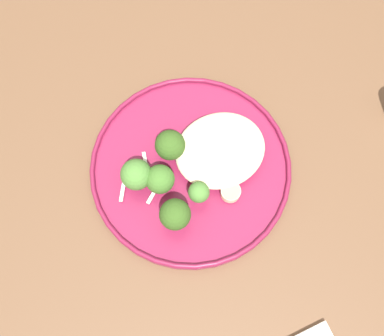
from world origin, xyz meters
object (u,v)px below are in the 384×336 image
at_px(broccoli_floret_front_edge, 136,175).
at_px(broccoli_floret_small_sprig, 175,215).
at_px(seared_scallop_rear_pale, 219,140).
at_px(broccoli_floret_right_tilted, 199,193).
at_px(seared_scallop_on_noodles, 231,192).
at_px(broccoli_floret_tall_stalk, 170,145).
at_px(dinner_plate, 192,171).
at_px(seared_scallop_left_edge, 209,161).
at_px(seared_scallop_tilted_round, 179,150).
at_px(broccoli_floret_split_head, 160,179).
at_px(seared_scallop_front_small, 224,157).

bearing_deg(broccoli_floret_front_edge, broccoli_floret_small_sprig, 107.71).
distance_m(seared_scallop_rear_pale, broccoli_floret_front_edge, 0.13).
xyz_separation_m(broccoli_floret_small_sprig, broccoli_floret_front_edge, (0.02, -0.08, -0.01)).
xyz_separation_m(broccoli_floret_right_tilted, broccoli_floret_front_edge, (0.07, -0.06, 0.00)).
distance_m(seared_scallop_on_noodles, broccoli_floret_tall_stalk, 0.11).
relative_size(broccoli_floret_tall_stalk, broccoli_floret_front_edge, 1.02).
height_order(broccoli_floret_right_tilted, broccoli_floret_front_edge, broccoli_floret_front_edge).
relative_size(dinner_plate, broccoli_floret_front_edge, 5.20).
distance_m(seared_scallop_left_edge, broccoli_floret_tall_stalk, 0.06).
xyz_separation_m(dinner_plate, seared_scallop_left_edge, (-0.03, 0.00, 0.01)).
xyz_separation_m(seared_scallop_tilted_round, broccoli_floret_small_sprig, (0.05, 0.09, 0.03)).
distance_m(dinner_plate, broccoli_floret_right_tilted, 0.05).
bearing_deg(dinner_plate, broccoli_floret_tall_stalk, -64.64).
bearing_deg(seared_scallop_on_noodles, seared_scallop_tilted_round, -66.55).
xyz_separation_m(broccoli_floret_tall_stalk, broccoli_floret_right_tilted, (-0.01, 0.08, -0.00)).
bearing_deg(seared_scallop_tilted_round, broccoli_floret_tall_stalk, -14.99).
xyz_separation_m(broccoli_floret_split_head, broccoli_floret_right_tilted, (-0.04, 0.04, -0.00)).
height_order(dinner_plate, broccoli_floret_tall_stalk, broccoli_floret_tall_stalk).
height_order(dinner_plate, seared_scallop_tilted_round, seared_scallop_tilted_round).
relative_size(seared_scallop_rear_pale, broccoli_floret_right_tilted, 0.65).
distance_m(seared_scallop_front_small, broccoli_floret_tall_stalk, 0.08).
distance_m(broccoli_floret_small_sprig, broccoli_floret_front_edge, 0.08).
xyz_separation_m(seared_scallop_left_edge, broccoli_floret_right_tilted, (0.04, 0.04, 0.02)).
bearing_deg(broccoli_floret_right_tilted, dinner_plate, -103.05).
relative_size(broccoli_floret_small_sprig, broccoli_floret_right_tilted, 1.34).
bearing_deg(dinner_plate, seared_scallop_tilted_round, -81.08).
bearing_deg(seared_scallop_rear_pale, broccoli_floret_tall_stalk, -11.06).
bearing_deg(seared_scallop_left_edge, seared_scallop_front_small, 170.89).
bearing_deg(seared_scallop_rear_pale, seared_scallop_on_noodles, 74.74).
distance_m(seared_scallop_on_noodles, seared_scallop_tilted_round, 0.10).
bearing_deg(seared_scallop_on_noodles, seared_scallop_left_edge, -83.27).
distance_m(broccoli_floret_tall_stalk, broccoli_floret_front_edge, 0.06).
bearing_deg(seared_scallop_left_edge, seared_scallop_tilted_round, -46.72).
bearing_deg(broccoli_floret_split_head, broccoli_floret_tall_stalk, -130.59).
height_order(seared_scallop_left_edge, broccoli_floret_front_edge, broccoli_floret_front_edge).
relative_size(seared_scallop_rear_pale, seared_scallop_tilted_round, 1.42).
height_order(seared_scallop_on_noodles, seared_scallop_tilted_round, seared_scallop_on_noodles).
xyz_separation_m(seared_scallop_front_small, broccoli_floret_tall_stalk, (0.06, -0.04, 0.02)).
relative_size(broccoli_floret_small_sprig, broccoli_floret_front_edge, 1.15).
distance_m(seared_scallop_on_noodles, seared_scallop_left_edge, 0.05).
bearing_deg(broccoli_floret_small_sprig, broccoli_floret_split_head, -92.63).
height_order(dinner_plate, broccoli_floret_small_sprig, broccoli_floret_small_sprig).
distance_m(dinner_plate, seared_scallop_on_noodles, 0.07).
bearing_deg(broccoli_floret_tall_stalk, broccoli_floret_front_edge, 17.73).
bearing_deg(broccoli_floret_tall_stalk, dinner_plate, 115.36).
bearing_deg(dinner_plate, seared_scallop_left_edge, 177.11).
xyz_separation_m(seared_scallop_left_edge, broccoli_floret_small_sprig, (0.08, 0.06, 0.03)).
relative_size(seared_scallop_front_small, broccoli_floret_split_head, 0.44).
height_order(seared_scallop_left_edge, seared_scallop_rear_pale, same).
height_order(seared_scallop_front_small, seared_scallop_rear_pale, seared_scallop_front_small).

